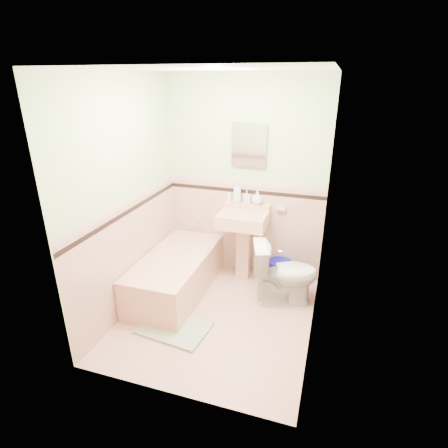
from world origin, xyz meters
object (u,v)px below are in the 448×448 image
(bathtub, at_px, (176,275))
(bucket, at_px, (279,271))
(toilet, at_px, (285,273))
(sink, at_px, (242,247))
(medicine_cabinet, at_px, (249,145))
(soap_bottle_right, at_px, (257,198))
(shoe, at_px, (162,319))
(soap_bottle_left, at_px, (237,192))
(soap_bottle_mid, at_px, (247,197))

(bathtub, relative_size, bucket, 5.31)
(bathtub, xyz_separation_m, toilet, (1.27, 0.19, 0.15))
(sink, height_order, toilet, sink)
(toilet, bearing_deg, medicine_cabinet, 29.84)
(soap_bottle_right, distance_m, shoe, 1.81)
(soap_bottle_left, relative_size, shoe, 1.69)
(bathtub, relative_size, medicine_cabinet, 3.03)
(bathtub, height_order, soap_bottle_left, soap_bottle_left)
(soap_bottle_left, distance_m, bucket, 1.15)
(bathtub, height_order, soap_bottle_mid, soap_bottle_mid)
(toilet, height_order, shoe, toilet)
(medicine_cabinet, bearing_deg, toilet, -42.97)
(sink, xyz_separation_m, shoe, (-0.57, -1.16, -0.40))
(bathtub, bearing_deg, toilet, 8.52)
(sink, height_order, medicine_cabinet, medicine_cabinet)
(soap_bottle_mid, bearing_deg, soap_bottle_right, 0.00)
(medicine_cabinet, height_order, soap_bottle_right, medicine_cabinet)
(sink, xyz_separation_m, medicine_cabinet, (0.00, 0.21, 1.24))
(bathtub, distance_m, shoe, 0.66)
(bathtub, distance_m, medicine_cabinet, 1.78)
(toilet, bearing_deg, sink, 42.88)
(medicine_cabinet, relative_size, soap_bottle_right, 2.85)
(soap_bottle_left, distance_m, shoe, 1.76)
(soap_bottle_left, height_order, shoe, soap_bottle_left)
(soap_bottle_left, bearing_deg, sink, -54.53)
(medicine_cabinet, distance_m, soap_bottle_left, 0.60)
(soap_bottle_right, bearing_deg, soap_bottle_mid, 180.00)
(sink, bearing_deg, soap_bottle_right, 54.72)
(soap_bottle_right, xyz_separation_m, toilet, (0.46, -0.52, -0.69))
(bathtub, distance_m, soap_bottle_right, 1.36)
(soap_bottle_mid, bearing_deg, toilet, -41.01)
(shoe, bearing_deg, bucket, 68.98)
(soap_bottle_mid, bearing_deg, bathtub, -133.45)
(soap_bottle_left, distance_m, soap_bottle_right, 0.26)
(bucket, relative_size, shoe, 1.77)
(soap_bottle_right, xyz_separation_m, bucket, (0.34, -0.09, -0.92))
(bathtub, bearing_deg, medicine_cabinet, 47.42)
(toilet, height_order, bucket, toilet)
(medicine_cabinet, relative_size, soap_bottle_left, 1.84)
(soap_bottle_right, height_order, shoe, soap_bottle_right)
(soap_bottle_right, relative_size, shoe, 1.09)
(bucket, bearing_deg, shoe, -129.75)
(soap_bottle_mid, bearing_deg, medicine_cabinet, 76.13)
(soap_bottle_mid, distance_m, toilet, 1.05)
(toilet, bearing_deg, soap_bottle_left, 36.93)
(bucket, bearing_deg, toilet, -74.72)
(soap_bottle_right, height_order, bucket, soap_bottle_right)
(soap_bottle_right, bearing_deg, toilet, -48.31)
(medicine_cabinet, bearing_deg, soap_bottle_left, -166.83)
(sink, distance_m, bucket, 0.58)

